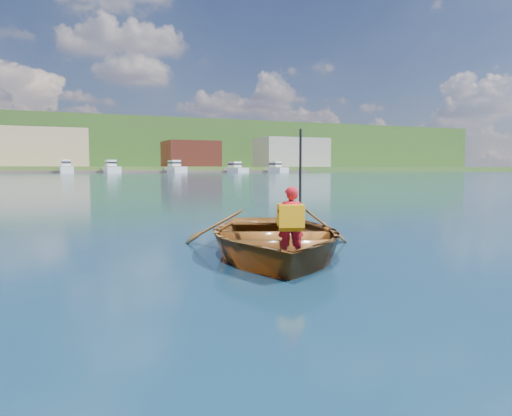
{
  "coord_description": "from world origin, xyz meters",
  "views": [
    {
      "loc": [
        -3.71,
        -7.5,
        1.33
      ],
      "look_at": [
        -0.77,
        -0.64,
        0.74
      ],
      "focal_mm": 35.0,
      "sensor_mm": 36.0,
      "label": 1
    }
  ],
  "objects": [
    {
      "name": "dock",
      "position": [
        2.14,
        148.0,
        0.4
      ],
      "size": [
        160.04,
        6.15,
        0.8
      ],
      "color": "brown",
      "rests_on": "ground"
    },
    {
      "name": "waterfront_buildings",
      "position": [
        -7.74,
        165.0,
        7.74
      ],
      "size": [
        202.0,
        16.0,
        14.0
      ],
      "color": "maroon",
      "rests_on": "ground"
    },
    {
      "name": "child_paddler",
      "position": [
        -0.65,
        -1.54,
        0.62
      ],
      "size": [
        0.43,
        0.43,
        1.77
      ],
      "color": "#A60F18",
      "rests_on": "ground"
    },
    {
      "name": "shoreline",
      "position": [
        0.0,
        236.61,
        10.32
      ],
      "size": [
        400.0,
        140.0,
        22.0
      ],
      "color": "#305022",
      "rests_on": "ground"
    },
    {
      "name": "marina_yachts",
      "position": [
        0.81,
        143.34,
        1.37
      ],
      "size": [
        139.81,
        13.61,
        4.33
      ],
      "color": "silver",
      "rests_on": "ground"
    },
    {
      "name": "ground",
      "position": [
        0.0,
        0.0,
        0.0
      ],
      "size": [
        600.0,
        600.0,
        0.0
      ],
      "color": "#122B42",
      "rests_on": "ground"
    },
    {
      "name": "rowboat",
      "position": [
        -0.48,
        -0.64,
        0.28
      ],
      "size": [
        4.23,
        4.94,
        0.86
      ],
      "color": "maroon",
      "rests_on": "ground"
    }
  ]
}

